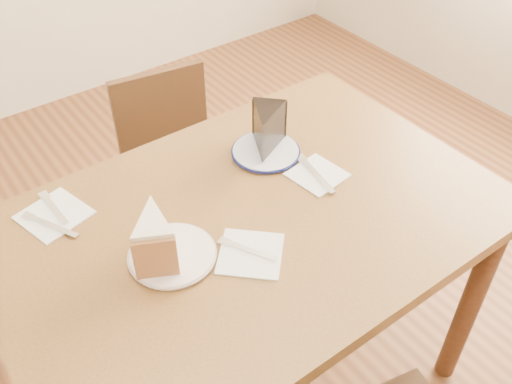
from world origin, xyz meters
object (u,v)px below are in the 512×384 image
object	(u,v)px
table	(250,244)
carrot_cake	(155,236)
chocolate_cake	(266,132)
plate_cream	(172,255)
plate_navy	(266,152)
chair_far	(179,174)

from	to	relation	value
table	carrot_cake	world-z (taller)	carrot_cake
carrot_cake	chocolate_cake	world-z (taller)	chocolate_cake
table	plate_cream	distance (m)	0.24
plate_cream	carrot_cake	size ratio (longest dim) A/B	1.52
table	chocolate_cake	world-z (taller)	chocolate_cake
plate_cream	plate_navy	xyz separation A→B (m)	(0.39, 0.18, 0.00)
chair_far	table	bearing A→B (deg)	86.94
plate_cream	plate_navy	distance (m)	0.43
plate_cream	chocolate_cake	xyz separation A→B (m)	(0.39, 0.18, 0.06)
table	plate_navy	xyz separation A→B (m)	(0.18, 0.17, 0.10)
table	chair_far	bearing A→B (deg)	78.56
plate_cream	chair_far	bearing A→B (deg)	60.58
plate_cream	table	bearing A→B (deg)	1.28
chair_far	plate_cream	world-z (taller)	chair_far
chair_far	plate_navy	xyz separation A→B (m)	(0.06, -0.41, 0.33)
plate_navy	table	bearing A→B (deg)	-135.80
carrot_cake	plate_navy	bearing A→B (deg)	47.43
table	plate_navy	distance (m)	0.27
plate_navy	carrot_cake	bearing A→B (deg)	-159.59
chair_far	carrot_cake	world-z (taller)	carrot_cake
chair_far	plate_cream	bearing A→B (deg)	68.96
chocolate_cake	table	bearing A→B (deg)	89.73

